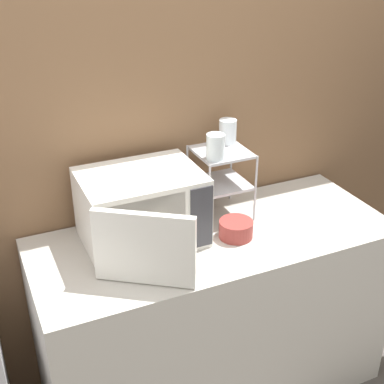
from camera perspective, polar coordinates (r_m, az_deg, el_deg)
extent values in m
cube|color=brown|center=(2.52, -1.19, 7.28)|extent=(8.00, 0.06, 2.60)
cube|color=#B7B2A8|center=(2.65, 2.25, -12.89)|extent=(1.63, 0.66, 0.90)
cube|color=silver|center=(2.29, -5.44, -1.61)|extent=(0.50, 0.37, 0.32)
cube|color=#B7B2A8|center=(2.13, -5.20, -4.07)|extent=(0.36, 0.01, 0.27)
cube|color=#333338|center=(2.20, 1.04, -2.77)|extent=(0.10, 0.01, 0.28)
cube|color=silver|center=(2.02, -5.12, -6.03)|extent=(0.34, 0.25, 0.30)
cylinder|color=#B2B2B7|center=(2.34, 1.87, -0.74)|extent=(0.01, 0.01, 0.33)
cylinder|color=#B2B2B7|center=(2.44, 6.79, 0.32)|extent=(0.01, 0.01, 0.33)
cylinder|color=#B2B2B7|center=(2.53, -0.49, 1.56)|extent=(0.01, 0.01, 0.33)
cylinder|color=#B2B2B7|center=(2.63, 4.17, 2.46)|extent=(0.01, 0.01, 0.33)
cube|color=#B2B2B7|center=(2.48, 3.08, 0.95)|extent=(0.23, 0.24, 0.01)
cube|color=#B2B2B7|center=(2.42, 3.18, 4.29)|extent=(0.23, 0.24, 0.01)
cylinder|color=silver|center=(2.31, 2.52, 4.85)|extent=(0.08, 0.08, 0.11)
cylinder|color=silver|center=(2.48, 3.83, 6.46)|extent=(0.08, 0.08, 0.11)
cylinder|color=maroon|center=(2.38, 4.67, -4.68)|extent=(0.08, 0.08, 0.01)
cylinder|color=maroon|center=(2.37, 4.71, -3.96)|extent=(0.15, 0.15, 0.08)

